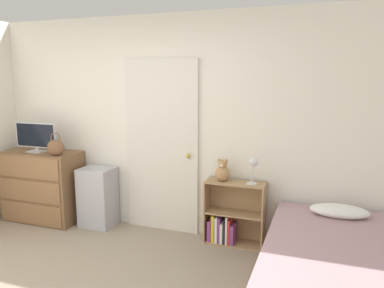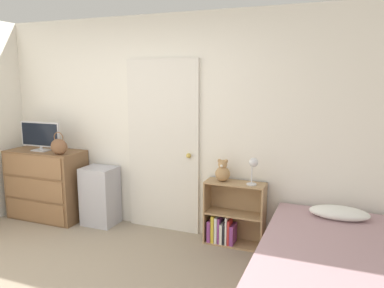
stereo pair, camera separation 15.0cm
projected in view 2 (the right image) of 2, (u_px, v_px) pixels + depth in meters
The scene contains 10 objects.
wall_back at pixel (155, 125), 4.50m from camera, with size 10.00×0.06×2.55m.
door_closed at pixel (163, 147), 4.45m from camera, with size 0.91×0.09×2.05m.
dresser at pixel (47, 184), 4.91m from camera, with size 1.00×0.48×0.90m.
tv at pixel (40, 136), 4.78m from camera, with size 0.60×0.16×0.37m.
handbag at pixel (59, 146), 4.56m from camera, with size 0.23×0.13×0.28m.
storage_bin at pixel (100, 196), 4.70m from camera, with size 0.40×0.34×0.73m.
bookshelf at pixel (230, 220), 4.15m from camera, with size 0.66×0.25×0.71m.
teddy_bear at pixel (223, 172), 4.09m from camera, with size 0.16×0.16×0.25m.
desk_lamp at pixel (253, 166), 3.91m from camera, with size 0.12×0.12×0.30m.
bed at pixel (336, 279), 2.97m from camera, with size 1.22×1.97×0.63m.
Camera 2 is at (2.07, -2.03, 1.83)m, focal length 35.00 mm.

